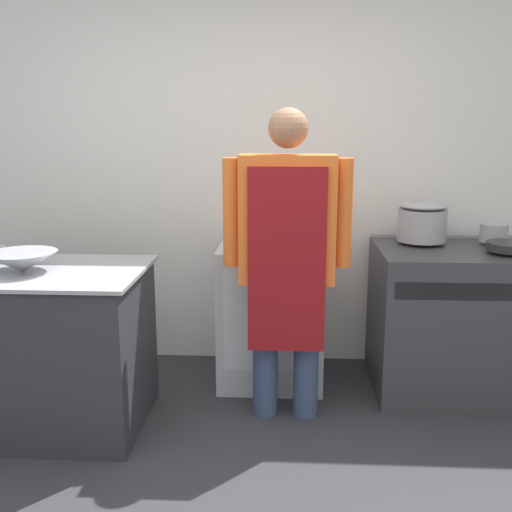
% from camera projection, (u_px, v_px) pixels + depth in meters
% --- Properties ---
extents(wall_back, '(8.00, 0.05, 2.70)m').
position_uv_depth(wall_back, '(255.00, 165.00, 3.99)').
color(wall_back, white).
rests_on(wall_back, ground_plane).
extents(prep_counter, '(1.28, 0.78, 0.87)m').
position_uv_depth(prep_counter, '(29.00, 348.00, 3.24)').
color(prep_counter, '#2D2D33').
rests_on(prep_counter, ground_plane).
extents(stove, '(1.03, 0.77, 0.91)m').
position_uv_depth(stove, '(460.00, 320.00, 3.67)').
color(stove, '#38383D').
rests_on(stove, ground_plane).
extents(fridge_unit, '(0.64, 0.63, 0.89)m').
position_uv_depth(fridge_unit, '(271.00, 312.00, 3.82)').
color(fridge_unit, silver).
rests_on(fridge_unit, ground_plane).
extents(person_cook, '(0.69, 0.24, 1.70)m').
position_uv_depth(person_cook, '(287.00, 246.00, 3.21)').
color(person_cook, '#38476B').
rests_on(person_cook, ground_plane).
extents(mixing_bowl, '(0.36, 0.36, 0.11)m').
position_uv_depth(mixing_bowl, '(22.00, 262.00, 3.08)').
color(mixing_bowl, '#9EA0A8').
rests_on(mixing_bowl, prep_counter).
extents(stock_pot, '(0.30, 0.30, 0.25)m').
position_uv_depth(stock_pot, '(422.00, 221.00, 3.69)').
color(stock_pot, '#9EA0A8').
rests_on(stock_pot, stove).
extents(saute_pan, '(0.25, 0.25, 0.05)m').
position_uv_depth(saute_pan, '(509.00, 246.00, 3.42)').
color(saute_pan, '#262628').
rests_on(saute_pan, stove).
extents(sauce_pot, '(0.17, 0.17, 0.11)m').
position_uv_depth(sauce_pot, '(494.00, 233.00, 3.68)').
color(sauce_pot, '#9EA0A8').
rests_on(sauce_pot, stove).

